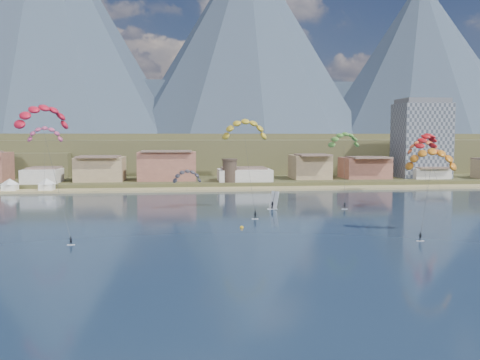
% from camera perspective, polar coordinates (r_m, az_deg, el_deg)
% --- Properties ---
extents(ground, '(2400.00, 2400.00, 0.00)m').
position_cam_1_polar(ground, '(75.51, 2.64, -9.72)').
color(ground, '#0D1E30').
rests_on(ground, ground).
extents(beach, '(2200.00, 12.00, 0.90)m').
position_cam_1_polar(beach, '(179.52, -2.53, -1.05)').
color(beach, tan).
rests_on(beach, ground).
extents(land, '(2200.00, 900.00, 4.00)m').
position_cam_1_polar(land, '(632.55, -5.14, 3.26)').
color(land, brown).
rests_on(land, ground).
extents(foothills, '(940.00, 210.00, 18.00)m').
position_cam_1_polar(foothills, '(306.65, 0.15, 3.13)').
color(foothills, brown).
rests_on(foothills, ground).
extents(mountain_ridge, '(2060.00, 480.00, 400.00)m').
position_cam_1_polar(mountain_ridge, '(905.36, -6.47, 13.31)').
color(mountain_ridge, '#313F52').
rests_on(mountain_ridge, ground).
extents(town, '(400.00, 24.00, 12.00)m').
position_cam_1_polar(town, '(196.60, -14.56, 1.59)').
color(town, silver).
rests_on(town, ground).
extents(apartment_tower, '(20.00, 16.00, 32.00)m').
position_cam_1_polar(apartment_tower, '(222.09, 19.58, 4.37)').
color(apartment_tower, gray).
rests_on(apartment_tower, ground).
extents(watchtower, '(5.82, 5.82, 8.60)m').
position_cam_1_polar(watchtower, '(187.31, -1.17, 1.09)').
color(watchtower, '#47382D').
rests_on(watchtower, ground).
extents(kitesurfer_red, '(13.38, 16.51, 27.24)m').
position_cam_1_polar(kitesurfer_red, '(105.87, -21.21, 6.97)').
color(kitesurfer_red, silver).
rests_on(kitesurfer_red, ground).
extents(kitesurfer_yellow, '(12.15, 18.01, 26.12)m').
position_cam_1_polar(kitesurfer_yellow, '(130.80, 0.54, 6.00)').
color(kitesurfer_yellow, silver).
rests_on(kitesurfer_yellow, ground).
extents(kitesurfer_orange, '(11.90, 12.39, 18.63)m').
position_cam_1_polar(kitesurfer_orange, '(107.32, 20.57, 2.52)').
color(kitesurfer_orange, silver).
rests_on(kitesurfer_orange, ground).
extents(kitesurfer_green, '(10.30, 15.93, 22.32)m').
position_cam_1_polar(kitesurfer_green, '(147.36, 11.56, 4.61)').
color(kitesurfer_green, silver).
rests_on(kitesurfer_green, ground).
extents(distant_kite_pink, '(10.13, 6.80, 23.06)m').
position_cam_1_polar(distant_kite_pink, '(149.79, -20.95, 5.07)').
color(distant_kite_pink, '#262626').
rests_on(distant_kite_pink, ground).
extents(distant_kite_dark, '(8.12, 6.10, 12.64)m').
position_cam_1_polar(distant_kite_dark, '(132.32, -5.92, 0.68)').
color(distant_kite_dark, '#262626').
rests_on(distant_kite_dark, ground).
extents(distant_kite_orange, '(8.96, 9.18, 19.64)m').
position_cam_1_polar(distant_kite_orange, '(149.07, 19.81, 3.74)').
color(distant_kite_orange, '#262626').
rests_on(distant_kite_orange, ground).
extents(distant_kite_red, '(8.94, 8.02, 21.12)m').
position_cam_1_polar(distant_kite_red, '(140.08, 20.11, 4.38)').
color(distant_kite_red, '#262626').
rests_on(distant_kite_red, ground).
extents(windsurfer, '(2.68, 2.92, 4.70)m').
position_cam_1_polar(windsurfer, '(133.10, 3.72, -2.64)').
color(windsurfer, silver).
rests_on(windsurfer, ground).
extents(buoy, '(0.77, 0.77, 0.77)m').
position_cam_1_polar(buoy, '(106.18, 0.19, -5.33)').
color(buoy, gold).
rests_on(buoy, ground).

